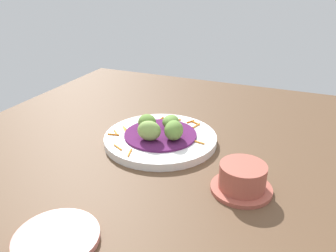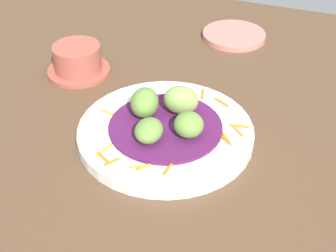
{
  "view_description": "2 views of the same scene",
  "coord_description": "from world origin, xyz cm",
  "px_view_note": "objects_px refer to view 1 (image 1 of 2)",
  "views": [
    {
      "loc": [
        -65.77,
        -26.6,
        40.09
      ],
      "look_at": [
        2.58,
        1.94,
        6.13
      ],
      "focal_mm": 36.33,
      "sensor_mm": 36.0,
      "label": 1
    },
    {
      "loc": [
        56.25,
        24.82,
        48.8
      ],
      "look_at": [
        2.75,
        4.35,
        5.31
      ],
      "focal_mm": 51.54,
      "sensor_mm": 36.0,
      "label": 2
    }
  ],
  "objects_px": {
    "guac_scoop_left": "(175,129)",
    "guac_scoop_right": "(147,122)",
    "terracotta_bowl": "(242,179)",
    "main_plate": "(160,139)",
    "guac_scoop_back": "(149,131)",
    "side_plate_small": "(57,238)",
    "guac_scoop_center": "(171,122)"
  },
  "relations": [
    {
      "from": "guac_scoop_left",
      "to": "guac_scoop_right",
      "type": "height_order",
      "value": "guac_scoop_left"
    },
    {
      "from": "guac_scoop_left",
      "to": "guac_scoop_right",
      "type": "relative_size",
      "value": 1.24
    },
    {
      "from": "terracotta_bowl",
      "to": "main_plate",
      "type": "bearing_deg",
      "value": 60.88
    },
    {
      "from": "guac_scoop_back",
      "to": "main_plate",
      "type": "bearing_deg",
      "value": -14.22
    },
    {
      "from": "side_plate_small",
      "to": "guac_scoop_left",
      "type": "bearing_deg",
      "value": -8.53
    },
    {
      "from": "main_plate",
      "to": "guac_scoop_back",
      "type": "height_order",
      "value": "guac_scoop_back"
    },
    {
      "from": "guac_scoop_back",
      "to": "side_plate_small",
      "type": "xyz_separation_m",
      "value": [
        -0.33,
        0.0,
        -0.04
      ]
    },
    {
      "from": "side_plate_small",
      "to": "terracotta_bowl",
      "type": "bearing_deg",
      "value": -44.05
    },
    {
      "from": "guac_scoop_center",
      "to": "terracotta_bowl",
      "type": "bearing_deg",
      "value": -127.77
    },
    {
      "from": "side_plate_small",
      "to": "terracotta_bowl",
      "type": "distance_m",
      "value": 0.34
    },
    {
      "from": "guac_scoop_center",
      "to": "side_plate_small",
      "type": "distance_m",
      "value": 0.41
    },
    {
      "from": "main_plate",
      "to": "side_plate_small",
      "type": "distance_m",
      "value": 0.37
    },
    {
      "from": "guac_scoop_back",
      "to": "terracotta_bowl",
      "type": "bearing_deg",
      "value": -109.71
    },
    {
      "from": "main_plate",
      "to": "guac_scoop_center",
      "type": "xyz_separation_m",
      "value": [
        0.04,
        -0.01,
        0.03
      ]
    },
    {
      "from": "guac_scoop_center",
      "to": "guac_scoop_back",
      "type": "bearing_deg",
      "value": 165.78
    },
    {
      "from": "guac_scoop_left",
      "to": "guac_scoop_center",
      "type": "xyz_separation_m",
      "value": [
        0.05,
        0.03,
        -0.01
      ]
    },
    {
      "from": "guac_scoop_right",
      "to": "terracotta_bowl",
      "type": "relative_size",
      "value": 0.38
    },
    {
      "from": "side_plate_small",
      "to": "terracotta_bowl",
      "type": "xyz_separation_m",
      "value": [
        0.24,
        -0.24,
        0.02
      ]
    },
    {
      "from": "guac_scoop_left",
      "to": "guac_scoop_back",
      "type": "relative_size",
      "value": 1.01
    },
    {
      "from": "guac_scoop_back",
      "to": "guac_scoop_left",
      "type": "bearing_deg",
      "value": -59.22
    },
    {
      "from": "main_plate",
      "to": "side_plate_small",
      "type": "relative_size",
      "value": 2.05
    },
    {
      "from": "main_plate",
      "to": "guac_scoop_back",
      "type": "relative_size",
      "value": 4.96
    },
    {
      "from": "guac_scoop_left",
      "to": "guac_scoop_center",
      "type": "height_order",
      "value": "guac_scoop_left"
    },
    {
      "from": "terracotta_bowl",
      "to": "guac_scoop_center",
      "type": "bearing_deg",
      "value": 52.23
    },
    {
      "from": "main_plate",
      "to": "guac_scoop_center",
      "type": "distance_m",
      "value": 0.05
    },
    {
      "from": "guac_scoop_back",
      "to": "terracotta_bowl",
      "type": "xyz_separation_m",
      "value": [
        -0.08,
        -0.23,
        -0.02
      ]
    },
    {
      "from": "guac_scoop_left",
      "to": "guac_scoop_center",
      "type": "relative_size",
      "value": 1.09
    },
    {
      "from": "guac_scoop_center",
      "to": "guac_scoop_right",
      "type": "height_order",
      "value": "guac_scoop_right"
    },
    {
      "from": "guac_scoop_right",
      "to": "main_plate",
      "type": "bearing_deg",
      "value": -104.22
    },
    {
      "from": "guac_scoop_center",
      "to": "guac_scoop_right",
      "type": "relative_size",
      "value": 1.14
    },
    {
      "from": "guac_scoop_right",
      "to": "terracotta_bowl",
      "type": "bearing_deg",
      "value": -117.03
    },
    {
      "from": "main_plate",
      "to": "guac_scoop_center",
      "type": "height_order",
      "value": "guac_scoop_center"
    }
  ]
}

